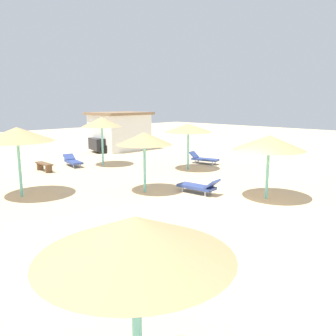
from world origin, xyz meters
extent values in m
plane|color=beige|center=(0.00, 0.00, 0.00)|extent=(80.00, 80.00, 0.00)
cylinder|color=#6BC6BC|center=(-0.23, 4.20, 1.10)|extent=(0.12, 0.12, 2.20)
cone|color=tan|center=(-0.23, 4.20, 2.36)|extent=(2.41, 2.41, 0.54)
cylinder|color=#6BC6BC|center=(4.97, 6.26, 1.15)|extent=(0.12, 0.12, 2.30)
cone|color=tan|center=(4.97, 6.26, 2.43)|extent=(2.71, 2.71, 0.47)
cylinder|color=#6BC6BC|center=(2.27, 10.92, 1.25)|extent=(0.12, 0.12, 2.51)
cone|color=tan|center=(2.27, 10.92, 2.69)|extent=(2.45, 2.45, 0.57)
cylinder|color=#6BC6BC|center=(-4.36, 7.32, 1.21)|extent=(0.12, 0.12, 2.42)
cone|color=tan|center=(-4.36, 7.32, 2.61)|extent=(2.94, 2.94, 0.58)
cone|color=tan|center=(-7.78, -4.13, 2.43)|extent=(2.29, 2.29, 0.48)
cylinder|color=#6BC6BC|center=(2.53, -0.16, 1.06)|extent=(0.12, 0.12, 2.12)
cone|color=tan|center=(2.53, -0.16, 2.31)|extent=(2.85, 2.85, 0.59)
cube|color=#33478C|center=(1.21, 2.46, 0.28)|extent=(0.80, 1.75, 0.12)
cube|color=#33478C|center=(1.28, 1.66, 0.52)|extent=(0.68, 0.53, 0.41)
cylinder|color=silver|center=(1.48, 1.88, 0.11)|extent=(0.06, 0.06, 0.22)
cylinder|color=silver|center=(1.04, 1.84, 0.11)|extent=(0.06, 0.06, 0.22)
cylinder|color=silver|center=(1.37, 3.07, 0.11)|extent=(0.06, 0.06, 0.22)
cylinder|color=silver|center=(0.93, 3.03, 0.11)|extent=(0.06, 0.06, 0.22)
cube|color=#33478C|center=(7.17, 6.72, 0.28)|extent=(1.03, 1.80, 0.12)
cube|color=#33478C|center=(6.98, 7.50, 0.52)|extent=(0.73, 0.60, 0.43)
cylinder|color=silver|center=(6.82, 7.25, 0.11)|extent=(0.06, 0.06, 0.22)
cylinder|color=silver|center=(7.24, 7.36, 0.11)|extent=(0.06, 0.06, 0.22)
cylinder|color=silver|center=(7.11, 6.09, 0.11)|extent=(0.06, 0.06, 0.22)
cylinder|color=silver|center=(7.53, 6.19, 0.11)|extent=(0.06, 0.06, 0.22)
cube|color=#33478C|center=(0.80, 11.91, 0.28)|extent=(0.95, 1.79, 0.12)
cube|color=#33478C|center=(0.95, 12.70, 0.48)|extent=(0.73, 0.62, 0.35)
cylinder|color=silver|center=(0.70, 12.54, 0.11)|extent=(0.06, 0.06, 0.22)
cylinder|color=silver|center=(1.13, 12.46, 0.11)|extent=(0.06, 0.06, 0.22)
cylinder|color=silver|center=(0.47, 11.36, 0.11)|extent=(0.06, 0.06, 0.22)
cylinder|color=silver|center=(0.90, 11.28, 0.11)|extent=(0.06, 0.06, 0.22)
cube|color=brown|center=(-1.19, 11.70, 0.45)|extent=(0.43, 1.51, 0.08)
cube|color=brown|center=(-1.20, 11.15, 0.21)|extent=(0.36, 0.13, 0.41)
cube|color=brown|center=(-1.18, 12.25, 0.21)|extent=(0.36, 0.13, 0.41)
cube|color=black|center=(6.79, 15.55, 0.67)|extent=(4.26, 2.45, 0.90)
cube|color=#262D38|center=(6.60, 15.59, 1.42)|extent=(2.27, 1.92, 0.60)
cylinder|color=black|center=(8.29, 16.15, 0.32)|extent=(0.67, 0.34, 0.64)
cylinder|color=black|center=(7.94, 14.42, 0.32)|extent=(0.67, 0.34, 0.64)
cylinder|color=black|center=(5.64, 16.67, 0.32)|extent=(0.67, 0.34, 0.64)
cylinder|color=black|center=(5.30, 14.95, 0.32)|extent=(0.67, 0.34, 0.64)
cube|color=white|center=(7.42, 15.83, 1.43)|extent=(4.04, 3.27, 2.87)
cube|color=#8C6B4C|center=(7.42, 15.83, 2.97)|extent=(4.44, 3.67, 0.20)
camera|label=1|loc=(-10.17, -7.00, 3.93)|focal=37.38mm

